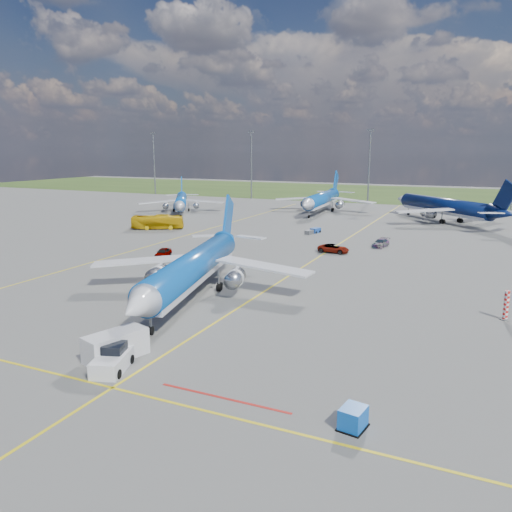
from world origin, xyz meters
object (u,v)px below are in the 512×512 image
at_px(service_van, 116,345).
at_px(service_car_c, 381,243).
at_px(pushback_tug, 113,360).
at_px(bg_jet_nw, 181,213).
at_px(main_airliner, 194,296).
at_px(service_car_b, 334,248).
at_px(baggage_tug_c, 313,231).
at_px(service_car_a, 163,253).
at_px(uld_container, 353,418).
at_px(warning_post, 506,305).
at_px(apron_bus, 157,222).
at_px(bg_jet_n, 443,222).
at_px(bg_jet_nnw, 322,212).

relative_size(service_van, service_car_c, 1.08).
bearing_deg(pushback_tug, bg_jet_nw, 101.56).
bearing_deg(main_airliner, service_car_b, 61.93).
bearing_deg(baggage_tug_c, service_car_a, -100.03).
xyz_separation_m(uld_container, service_car_c, (-9.68, 59.18, -0.00)).
height_order(warning_post, service_car_c, warning_post).
bearing_deg(service_car_b, apron_bus, 79.93).
height_order(warning_post, apron_bus, apron_bus).
distance_m(main_airliner, service_car_c, 41.49).
height_order(bg_jet_nw, main_airliner, main_airliner).
distance_m(uld_container, baggage_tug_c, 72.31).
relative_size(warning_post, bg_jet_nw, 0.09).
xyz_separation_m(warning_post, service_car_a, (-48.31, 10.20, -0.77)).
distance_m(uld_container, service_car_a, 53.40).
bearing_deg(baggage_tug_c, apron_bus, -150.29).
xyz_separation_m(uld_container, service_car_b, (-15.78, 50.83, 0.03)).
distance_m(bg_jet_n, apron_bus, 66.02).
relative_size(main_airliner, service_car_c, 8.17).
bearing_deg(baggage_tug_c, bg_jet_nw, 172.45).
bearing_deg(service_van, pushback_tug, -39.02).
distance_m(pushback_tug, apron_bus, 69.79).
bearing_deg(service_car_b, service_car_a, 123.34).
bearing_deg(service_van, service_car_b, 102.87).
distance_m(uld_container, apron_bus, 81.96).
xyz_separation_m(bg_jet_nw, bg_jet_n, (65.42, 11.31, 0.00)).
bearing_deg(pushback_tug, uld_container, -19.74).
height_order(pushback_tug, uld_container, pushback_tug).
xyz_separation_m(bg_jet_n, uld_container, (2.25, -96.41, 0.68)).
xyz_separation_m(bg_jet_nnw, uld_container, (33.54, -101.38, 0.68)).
bearing_deg(bg_jet_n, warning_post, 55.09).
height_order(bg_jet_nnw, service_car_b, bg_jet_nnw).
xyz_separation_m(apron_bus, service_car_c, (47.04, 0.03, -0.84)).
xyz_separation_m(bg_jet_nw, bg_jet_nnw, (34.12, 16.28, 0.00)).
bearing_deg(service_van, main_airliner, 119.31).
xyz_separation_m(bg_jet_nw, apron_bus, (10.94, -25.95, 1.52)).
distance_m(pushback_tug, service_van, 2.15).
height_order(apron_bus, service_car_c, apron_bus).
xyz_separation_m(main_airliner, service_car_a, (-15.56, 16.05, 0.73)).
bearing_deg(pushback_tug, warning_post, 24.01).
bearing_deg(warning_post, bg_jet_nw, 142.39).
bearing_deg(service_car_b, warning_post, -133.60).
bearing_deg(service_car_a, bg_jet_n, 43.85).
bearing_deg(baggage_tug_c, warning_post, -36.62).
bearing_deg(bg_jet_nw, service_van, -91.75).
relative_size(apron_bus, service_car_c, 2.33).
relative_size(uld_container, service_car_b, 0.33).
distance_m(pushback_tug, service_car_c, 59.45).
bearing_deg(service_van, uld_container, 11.63).
xyz_separation_m(bg_jet_nnw, pushback_tug, (14.58, -100.92, 0.78)).
height_order(bg_jet_n, main_airliner, bg_jet_n).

